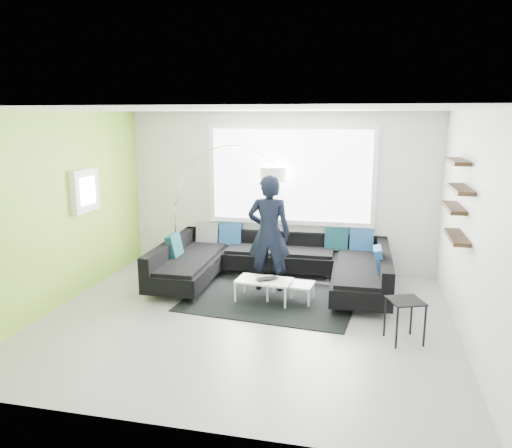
{
  "coord_description": "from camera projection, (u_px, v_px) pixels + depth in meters",
  "views": [
    {
      "loc": [
        1.55,
        -6.2,
        2.72
      ],
      "look_at": [
        -0.07,
        0.9,
        1.14
      ],
      "focal_mm": 35.0,
      "sensor_mm": 36.0,
      "label": 1
    }
  ],
  "objects": [
    {
      "name": "arc_lamp",
      "position": [
        174.0,
        206.0,
        9.0
      ],
      "size": [
        2.11,
        0.7,
        2.24
      ],
      "primitive_type": null,
      "rotation": [
        0.0,
        0.0,
        -0.06
      ],
      "color": "silver",
      "rests_on": "ground"
    },
    {
      "name": "side_table",
      "position": [
        404.0,
        321.0,
        6.09
      ],
      "size": [
        0.51,
        0.51,
        0.54
      ],
      "primitive_type": "cube",
      "rotation": [
        0.0,
        0.0,
        0.38
      ],
      "color": "black",
      "rests_on": "ground"
    },
    {
      "name": "sectional_sofa",
      "position": [
        273.0,
        265.0,
        8.08
      ],
      "size": [
        3.71,
        2.34,
        0.79
      ],
      "rotation": [
        0.0,
        0.0,
        0.02
      ],
      "color": "black",
      "rests_on": "ground"
    },
    {
      "name": "rug",
      "position": [
        271.0,
        299.0,
        7.54
      ],
      "size": [
        2.65,
        2.04,
        0.01
      ],
      "primitive_type": "cube",
      "rotation": [
        0.0,
        0.0,
        -0.09
      ],
      "color": "black",
      "rests_on": "ground"
    },
    {
      "name": "laptop",
      "position": [
        269.0,
        280.0,
        7.35
      ],
      "size": [
        0.54,
        0.54,
        0.03
      ],
      "primitive_type": "imported",
      "rotation": [
        0.0,
        0.0,
        0.64
      ],
      "color": "black",
      "rests_on": "coffee_table"
    },
    {
      "name": "room_shell",
      "position": [
        252.0,
        186.0,
        6.62
      ],
      "size": [
        5.54,
        5.04,
        2.82
      ],
      "color": "silver",
      "rests_on": "ground"
    },
    {
      "name": "person",
      "position": [
        269.0,
        233.0,
        7.79
      ],
      "size": [
        0.74,
        0.55,
        1.84
      ],
      "primitive_type": "imported",
      "rotation": [
        0.0,
        0.0,
        3.22
      ],
      "color": "black",
      "rests_on": "ground"
    },
    {
      "name": "coffee_table",
      "position": [
        277.0,
        290.0,
        7.45
      ],
      "size": [
        1.09,
        0.7,
        0.34
      ],
      "primitive_type": "cube",
      "rotation": [
        0.0,
        0.0,
        -0.09
      ],
      "color": "white",
      "rests_on": "ground"
    },
    {
      "name": "ground",
      "position": [
        246.0,
        319.0,
        6.82
      ],
      "size": [
        5.5,
        5.5,
        0.0
      ],
      "primitive_type": "plane",
      "color": "gray",
      "rests_on": "ground"
    }
  ]
}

